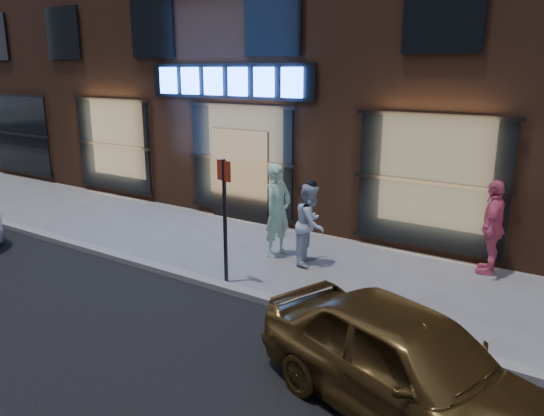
{
  "coord_description": "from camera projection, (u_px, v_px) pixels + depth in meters",
  "views": [
    {
      "loc": [
        8.33,
        -6.94,
        3.91
      ],
      "look_at": [
        2.57,
        1.6,
        1.2
      ],
      "focal_mm": 35.0,
      "sensor_mm": 36.0,
      "label": 1
    }
  ],
  "objects": [
    {
      "name": "gold_sedan",
      "position": [
        408.0,
        365.0,
        5.99
      ],
      "size": [
        4.23,
        2.76,
        1.34
      ],
      "primitive_type": "imported",
      "rotation": [
        0.0,
        0.0,
        1.24
      ],
      "color": "brown",
      "rests_on": "ground"
    },
    {
      "name": "man_cap",
      "position": [
        311.0,
        224.0,
        10.82
      ],
      "size": [
        0.81,
        0.95,
        1.69
      ],
      "primitive_type": "imported",
      "rotation": [
        0.0,
        0.0,
        1.81
      ],
      "color": "silver",
      "rests_on": "ground"
    },
    {
      "name": "passerby",
      "position": [
        493.0,
        227.0,
        10.28
      ],
      "size": [
        0.55,
        1.13,
        1.87
      ],
      "primitive_type": "imported",
      "rotation": [
        0.0,
        0.0,
        -1.48
      ],
      "color": "#EC6185",
      "rests_on": "ground"
    },
    {
      "name": "sign_post",
      "position": [
        225.0,
        209.0,
        9.69
      ],
      "size": [
        0.37,
        0.13,
        2.35
      ],
      "rotation": [
        0.0,
        0.0,
        -0.26
      ],
      "color": "#262628",
      "rests_on": "ground"
    },
    {
      "name": "storefront_building",
      "position": [
        319.0,
        27.0,
        16.16
      ],
      "size": [
        30.2,
        8.28,
        10.3
      ],
      "color": "#54301E",
      "rests_on": "ground"
    },
    {
      "name": "man_bowtie",
      "position": [
        278.0,
        211.0,
        11.26
      ],
      "size": [
        0.56,
        0.78,
        1.99
      ],
      "primitive_type": "imported",
      "rotation": [
        0.0,
        0.0,
        1.44
      ],
      "color": "#C1FED5",
      "rests_on": "ground"
    },
    {
      "name": "curb",
      "position": [
        127.0,
        259.0,
        11.05
      ],
      "size": [
        60.0,
        0.25,
        0.12
      ],
      "primitive_type": "cube",
      "color": "gray",
      "rests_on": "ground"
    },
    {
      "name": "ground",
      "position": [
        127.0,
        262.0,
        11.06
      ],
      "size": [
        90.0,
        90.0,
        0.0
      ],
      "primitive_type": "plane",
      "color": "slate",
      "rests_on": "ground"
    }
  ]
}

